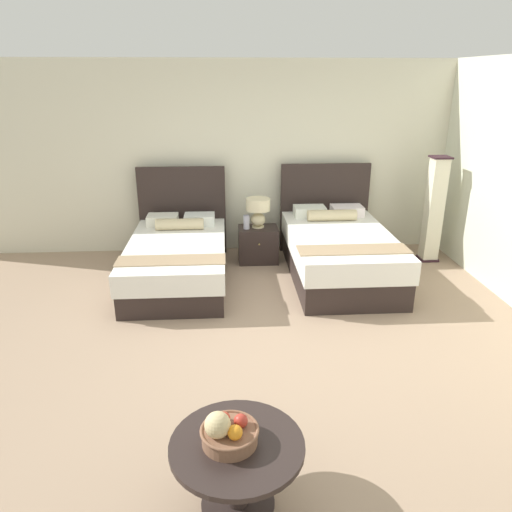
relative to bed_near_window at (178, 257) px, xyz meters
name	(u,v)px	position (x,y,z in m)	size (l,w,h in m)	color
ground_plane	(271,345)	(1.03, -1.70, -0.31)	(9.33, 9.36, 0.02)	#9E836A
wall_back	(253,158)	(1.03, 1.18, 1.04)	(9.33, 0.12, 2.69)	beige
bed_near_window	(178,257)	(0.00, 0.00, 0.00)	(1.24, 2.15, 1.28)	#2C211F
bed_near_corner	(338,251)	(2.06, -0.01, 0.04)	(1.29, 2.18, 1.29)	#2C211F
nightstand	(258,244)	(1.06, 0.57, -0.06)	(0.54, 0.43, 0.49)	#2C211F
table_lamp	(258,209)	(1.06, 0.59, 0.45)	(0.33, 0.33, 0.41)	beige
vase	(246,222)	(0.90, 0.53, 0.28)	(0.08, 0.08, 0.19)	#B8B8CC
coffee_table	(237,461)	(0.66, -3.55, 0.04)	(0.79, 0.79, 0.47)	#2C211F
fruit_bowl	(228,432)	(0.60, -3.55, 0.25)	(0.34, 0.34, 0.23)	brown
floor_lamp_corner	(434,210)	(3.49, 0.47, 0.43)	(0.25, 0.25, 1.46)	#301923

